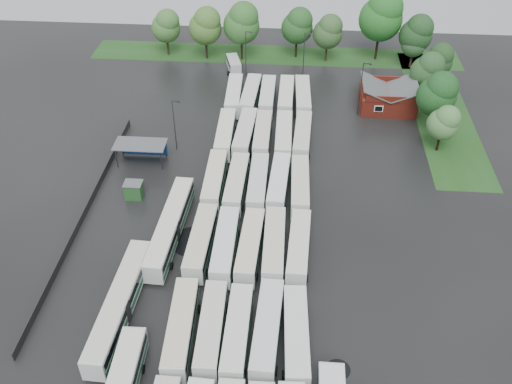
{
  "coord_description": "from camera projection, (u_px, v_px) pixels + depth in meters",
  "views": [
    {
      "loc": [
        7.06,
        -52.7,
        52.62
      ],
      "look_at": [
        2.0,
        12.0,
        2.5
      ],
      "focal_mm": 40.0,
      "sensor_mm": 36.0,
      "label": 1
    }
  ],
  "objects": [
    {
      "name": "bus_r4c2",
      "position": [
        263.0,
        135.0,
        95.27
      ],
      "size": [
        2.67,
        12.32,
        3.43
      ],
      "rotation": [
        0.0,
        0.0,
        0.0
      ],
      "color": "silver",
      "rests_on": "ground"
    },
    {
      "name": "puddle_3",
      "position": [
        276.0,
        274.0,
        72.54
      ],
      "size": [
        3.83,
        3.83,
        0.01
      ],
      "primitive_type": "cylinder",
      "color": "black",
      "rests_on": "ground"
    },
    {
      "name": "bus_r3c4",
      "position": [
        300.0,
        186.0,
        84.1
      ],
      "size": [
        2.87,
        12.43,
        3.45
      ],
      "rotation": [
        0.0,
        0.0,
        0.02
      ],
      "color": "silver",
      "rests_on": "ground"
    },
    {
      "name": "bus_r2c0",
      "position": [
        201.0,
        242.0,
        74.48
      ],
      "size": [
        2.95,
        12.63,
        3.5
      ],
      "rotation": [
        0.0,
        0.0,
        -0.02
      ],
      "color": "silver",
      "rests_on": "ground"
    },
    {
      "name": "lamp_post_nw",
      "position": [
        175.0,
        121.0,
        92.16
      ],
      "size": [
        1.41,
        0.28,
        9.18
      ],
      "color": "#2D2D30",
      "rests_on": "ground"
    },
    {
      "name": "bus_r2c4",
      "position": [
        299.0,
        247.0,
        73.7
      ],
      "size": [
        3.1,
        12.39,
        3.42
      ],
      "rotation": [
        0.0,
        0.0,
        -0.04
      ],
      "color": "silver",
      "rests_on": "ground"
    },
    {
      "name": "tree_east_1",
      "position": [
        438.0,
        93.0,
        95.77
      ],
      "size": [
        6.77,
        6.77,
        11.22
      ],
      "color": "black",
      "rests_on": "ground"
    },
    {
      "name": "tree_north_0",
      "position": [
        166.0,
        26.0,
        121.18
      ],
      "size": [
        6.2,
        6.2,
        10.27
      ],
      "color": "#352311",
      "rests_on": "ground"
    },
    {
      "name": "tree_north_6",
      "position": [
        417.0,
        33.0,
        116.31
      ],
      "size": [
        6.8,
        6.8,
        11.27
      ],
      "color": "black",
      "rests_on": "ground"
    },
    {
      "name": "tree_north_2",
      "position": [
        242.0,
        23.0,
        118.42
      ],
      "size": [
        7.64,
        7.64,
        12.66
      ],
      "color": "#2F2112",
      "rests_on": "ground"
    },
    {
      "name": "tree_east_3",
      "position": [
        439.0,
        60.0,
        108.82
      ],
      "size": [
        5.76,
        5.76,
        9.55
      ],
      "color": "black",
      "rests_on": "ground"
    },
    {
      "name": "bus_r4c3",
      "position": [
        284.0,
        137.0,
        94.93
      ],
      "size": [
        2.83,
        12.61,
        3.5
      ],
      "rotation": [
        0.0,
        0.0,
        0.01
      ],
      "color": "silver",
      "rests_on": "ground"
    },
    {
      "name": "bus_r5c4",
      "position": [
        303.0,
        97.0,
        105.71
      ],
      "size": [
        3.17,
        12.76,
        3.53
      ],
      "rotation": [
        0.0,
        0.0,
        0.04
      ],
      "color": "silver",
      "rests_on": "ground"
    },
    {
      "name": "artic_bus_west_b",
      "position": [
        170.0,
        226.0,
        76.92
      ],
      "size": [
        3.44,
        18.78,
        3.47
      ],
      "rotation": [
        0.0,
        0.0,
        -0.04
      ],
      "color": "silver",
      "rests_on": "ground"
    },
    {
      "name": "bus_r4c4",
      "position": [
        302.0,
        136.0,
        95.01
      ],
      "size": [
        3.12,
        12.45,
        3.44
      ],
      "rotation": [
        0.0,
        0.0,
        -0.04
      ],
      "color": "silver",
      "rests_on": "ground"
    },
    {
      "name": "bus_r5c0",
      "position": [
        234.0,
        96.0,
        106.24
      ],
      "size": [
        3.12,
        12.67,
        3.5
      ],
      "rotation": [
        0.0,
        0.0,
        0.04
      ],
      "color": "silver",
      "rests_on": "ground"
    },
    {
      "name": "tree_east_0",
      "position": [
        444.0,
        122.0,
        91.75
      ],
      "size": [
        5.12,
        5.12,
        8.48
      ],
      "color": "black",
      "rests_on": "ground"
    },
    {
      "name": "brick_building",
      "position": [
        387.0,
        99.0,
        105.3
      ],
      "size": [
        10.07,
        8.6,
        5.39
      ],
      "color": "maroon",
      "rests_on": "ground"
    },
    {
      "name": "bus_r3c3",
      "position": [
        279.0,
        183.0,
        84.65
      ],
      "size": [
        3.16,
        12.47,
        3.44
      ],
      "rotation": [
        0.0,
        0.0,
        -0.04
      ],
      "color": "silver",
      "rests_on": "ground"
    },
    {
      "name": "bus_r3c2",
      "position": [
        258.0,
        184.0,
        84.6
      ],
      "size": [
        2.67,
        12.31,
        3.42
      ],
      "rotation": [
        0.0,
        0.0,
        0.0
      ],
      "color": "silver",
      "rests_on": "ground"
    },
    {
      "name": "puddle_2",
      "position": [
        193.0,
        241.0,
        77.37
      ],
      "size": [
        6.13,
        6.13,
        0.01
      ],
      "primitive_type": "cylinder",
      "color": "black",
      "rests_on": "ground"
    },
    {
      "name": "tree_north_3",
      "position": [
        298.0,
        25.0,
        119.9
      ],
      "size": [
        6.69,
        6.69,
        11.08
      ],
      "color": "black",
      "rests_on": "ground"
    },
    {
      "name": "lamp_post_back_w",
      "position": [
        246.0,
        51.0,
        113.27
      ],
      "size": [
        1.49,
        0.29,
        9.67
      ],
      "color": "#2D2D30",
      "rests_on": "ground"
    },
    {
      "name": "artic_bus_west_c",
      "position": [
        120.0,
        304.0,
        66.06
      ],
      "size": [
        3.4,
        18.86,
        3.48
      ],
      "rotation": [
        0.0,
        0.0,
        -0.04
      ],
      "color": "silver",
      "rests_on": "ground"
    },
    {
      "name": "bus_r1c0",
      "position": [
        181.0,
        328.0,
        63.29
      ],
      "size": [
        3.25,
        12.75,
        3.52
      ],
      "rotation": [
        0.0,
        0.0,
        0.05
      ],
      "color": "silver",
      "rests_on": "ground"
    },
    {
      "name": "bus_r4c0",
      "position": [
        225.0,
        134.0,
        95.46
      ],
      "size": [
        2.99,
        12.65,
        3.5
      ],
      "rotation": [
        0.0,
        0.0,
        0.03
      ],
      "color": "silver",
      "rests_on": "ground"
    },
    {
      "name": "grass_strip_north",
      "position": [
        275.0,
        55.0,
        125.18
      ],
      "size": [
        80.0,
        10.0,
        0.01
      ],
      "primitive_type": "cube",
      "color": "#1C4416",
      "rests_on": "ground"
    },
    {
      "name": "tree_north_1",
      "position": [
        206.0,
        25.0,
        119.18
      ],
      "size": [
        6.93,
        6.93,
        11.49
      ],
      "color": "black",
      "rests_on": "ground"
    },
    {
      "name": "minibus",
      "position": [
        234.0,
        64.0,
        117.99
      ],
      "size": [
        3.78,
        6.48,
        2.66
      ],
      "rotation": [
        0.0,
        0.0,
        0.27
      ],
      "color": "silver",
      "rests_on": "ground"
    },
    {
      "name": "bus_r1c2",
      "position": [
        237.0,
        333.0,
        62.88
      ],
      "size": [
        2.63,
        12.17,
        3.39
      ],
      "rotation": [
        0.0,
        0.0,
        -0.0
      ],
      "color": "silver",
      "rests_on": "ground"
    },
    {
      "name": "bus_r1c1",
      "position": [
        211.0,
        329.0,
        63.28
      ],
      "size": [
        2.89,
        12.24,
        3.39
      ],
      "rotation": [
        0.0,
        0.0,
        0.02
      ],
      "color": "silver",
      "rests_on": "ground"
    },
    {
      "name": "bus_r3c0",
      "position": [
        215.0,
        180.0,
        85.21
      ],
      "size": [
        2.87,
        12.56,
        3.48
      ],
      "rotation": [
        0.0,
        0.0,
        0.02
      ],
      "color": "silver",
      "rests_on": "ground"
    },
    {
      "name": "bus_r2c2",
      "position": [
        250.0,
        247.0,
        73.82
      ],
      "size": [
        3.07,
        12.48,
        3.45
      ],
      "rotation": [
        0.0,
        0.0,
        -0.04
      ],
      "color": "silver",
      "rests_on": "ground"
    },
    {
      "name": "ground",
      "position": [
        234.0,
        263.0,
        74.18
      ],
      "size": [
        160.0,
        160.0,
        0.0
      ],
      "primitive_type": "plane",
      "color": "black",
      "rests_on": "ground"
    },
    {
      "name": "tree_north_5",
      "position": [
        382.0,
        15.0,
        117.49
      ],
      "size": [
        9.07,
        9.07,
        15.02
      ],
      "color": "black",
      "rests_on": "ground"
    },
    {
      "name": "bus_r4c1",
      "position": [
        245.0,
        134.0,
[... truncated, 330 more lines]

